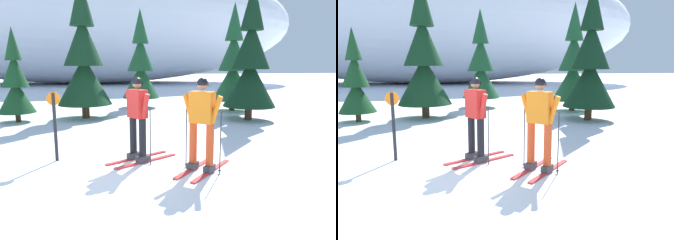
{
  "view_description": "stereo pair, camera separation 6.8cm",
  "coord_description": "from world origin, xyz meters",
  "views": [
    {
      "loc": [
        0.36,
        -5.32,
        2.05
      ],
      "look_at": [
        1.36,
        0.77,
        0.95
      ],
      "focal_mm": 33.75,
      "sensor_mm": 36.0,
      "label": 1
    },
    {
      "loc": [
        0.43,
        -5.33,
        2.05
      ],
      "look_at": [
        1.36,
        0.77,
        0.95
      ],
      "focal_mm": 33.75,
      "sensor_mm": 36.0,
      "label": 2
    }
  ],
  "objects": [
    {
      "name": "ground_plane",
      "position": [
        0.0,
        0.0,
        0.0
      ],
      "size": [
        120.0,
        120.0,
        0.0
      ],
      "primitive_type": "plane",
      "color": "white"
    },
    {
      "name": "skier_orange_jacket",
      "position": [
        1.95,
        0.36,
        0.96
      ],
      "size": [
        1.38,
        1.47,
        1.8
      ],
      "color": "red",
      "rests_on": "ground"
    },
    {
      "name": "skier_red_jacket",
      "position": [
        0.79,
        1.2,
        0.95
      ],
      "size": [
        1.56,
        1.2,
        1.79
      ],
      "color": "red",
      "rests_on": "ground"
    },
    {
      "name": "pine_tree_far_left",
      "position": [
        -3.14,
        6.56,
        1.39
      ],
      "size": [
        1.28,
        1.28,
        3.32
      ],
      "color": "#47301E",
      "rests_on": "ground"
    },
    {
      "name": "pine_tree_center_left",
      "position": [
        -0.81,
        7.04,
        2.19
      ],
      "size": [
        2.02,
        2.02,
        5.24
      ],
      "color": "#47301E",
      "rests_on": "ground"
    },
    {
      "name": "pine_tree_center",
      "position": [
        1.53,
        9.75,
        1.91
      ],
      "size": [
        1.77,
        1.77,
        4.57
      ],
      "color": "#47301E",
      "rests_on": "ground"
    },
    {
      "name": "pine_tree_center_right",
      "position": [
        5.2,
        5.67,
        2.07
      ],
      "size": [
        1.91,
        1.91,
        4.95
      ],
      "color": "#47301E",
      "rests_on": "ground"
    },
    {
      "name": "pine_tree_far_right",
      "position": [
        5.44,
        8.01,
        1.94
      ],
      "size": [
        1.8,
        1.8,
        4.65
      ],
      "color": "#47301E",
      "rests_on": "ground"
    },
    {
      "name": "snow_ridge_background",
      "position": [
        -2.56,
        29.75,
        6.4
      ],
      "size": [
        44.67,
        18.27,
        12.79
      ],
      "primitive_type": "ellipsoid",
      "color": "white",
      "rests_on": "ground"
    },
    {
      "name": "trail_marker_post",
      "position": [
        -0.93,
        1.5,
        0.84
      ],
      "size": [
        0.28,
        0.07,
        1.48
      ],
      "color": "black",
      "rests_on": "ground"
    }
  ]
}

